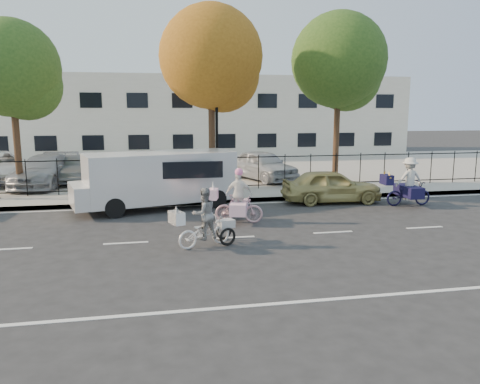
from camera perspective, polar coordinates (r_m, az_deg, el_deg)
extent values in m
plane|color=#333334|center=(13.40, -0.76, -5.58)|extent=(120.00, 120.00, 0.00)
cube|color=#A8A399|center=(18.24, -3.56, -1.14)|extent=(60.00, 0.10, 0.15)
cube|color=#A8A399|center=(19.27, -3.96, -0.54)|extent=(60.00, 2.20, 0.15)
cube|color=#A8A399|center=(28.02, -6.18, 2.75)|extent=(60.00, 15.60, 0.15)
cube|color=silver|center=(37.78, -7.55, 9.04)|extent=(34.00, 10.00, 6.00)
cylinder|color=black|center=(19.75, -2.83, 5.80)|extent=(0.12, 0.12, 4.00)
sphere|color=white|center=(19.71, -2.89, 12.05)|extent=(0.36, 0.36, 0.36)
cylinder|color=black|center=(19.67, -10.62, 2.40)|extent=(0.06, 0.06, 1.80)
cylinder|color=black|center=(19.69, -8.58, 2.47)|extent=(0.06, 0.06, 1.80)
cube|color=#59140F|center=(19.61, -9.65, 4.17)|extent=(0.85, 0.04, 0.60)
imported|color=white|center=(12.50, -4.37, -4.86)|extent=(1.60, 1.06, 0.80)
imported|color=white|center=(12.39, -4.40, -2.66)|extent=(0.82, 0.74, 1.39)
cube|color=white|center=(12.04, -7.73, -3.13)|extent=(0.43, 0.55, 0.32)
cone|color=white|center=(12.10, -7.79, -2.03)|extent=(0.12, 0.12, 0.16)
cone|color=white|center=(11.89, -7.73, -2.24)|extent=(0.12, 0.12, 0.16)
torus|color=black|center=(12.56, -1.52, -5.47)|extent=(0.49, 0.25, 0.50)
torus|color=black|center=(13.15, -1.97, -4.76)|extent=(0.49, 0.25, 0.50)
cube|color=white|center=(12.79, -1.76, -3.89)|extent=(0.53, 0.45, 0.22)
imported|color=#D9A5B0|center=(15.01, -0.13, -2.05)|extent=(1.60, 0.83, 0.93)
imported|color=white|center=(14.92, -0.13, -0.29)|extent=(0.92, 0.57, 1.46)
cube|color=#FFC2D9|center=(15.01, -3.30, -0.27)|extent=(0.40, 0.56, 0.33)
cone|color=silver|center=(14.96, -3.31, 0.85)|extent=(0.11, 0.11, 0.30)
cube|color=#FFC2D9|center=(15.00, -0.13, -1.88)|extent=(0.81, 1.30, 0.37)
sphere|color=pink|center=(14.81, -0.13, 2.43)|extent=(0.26, 0.26, 0.26)
imported|color=black|center=(18.83, 19.84, -0.18)|extent=(1.76, 0.63, 0.92)
imported|color=silver|center=(18.74, 19.94, 1.53)|extent=(1.05, 0.61, 1.61)
cube|color=#121036|center=(18.30, 17.45, 1.45)|extent=(0.31, 0.56, 0.37)
cone|color=gold|center=(18.43, 17.21, 2.17)|extent=(0.12, 0.24, 0.33)
cone|color=gold|center=(18.11, 17.76, 2.01)|extent=(0.12, 0.24, 0.33)
cube|color=#121036|center=(18.81, 19.86, 0.12)|extent=(0.58, 1.33, 0.41)
cube|color=silver|center=(17.38, -9.66, 1.86)|extent=(5.63, 3.26, 1.77)
cube|color=silver|center=(17.64, -19.06, -0.04)|extent=(0.97, 1.98, 0.79)
cylinder|color=black|center=(16.73, -15.91, -1.60)|extent=(0.73, 0.42, 0.69)
cylinder|color=black|center=(18.42, -15.46, -0.53)|extent=(0.73, 0.42, 0.69)
cylinder|color=black|center=(16.81, -3.14, -1.17)|extent=(0.73, 0.42, 0.69)
cylinder|color=black|center=(18.49, -3.87, -0.14)|extent=(0.73, 0.42, 0.69)
imported|color=tan|center=(18.61, 11.08, 0.72)|extent=(3.91, 1.73, 1.31)
imported|color=#979A9E|center=(23.11, -22.68, 2.43)|extent=(2.70, 5.10, 1.41)
imported|color=#4E5356|center=(23.78, -19.52, 2.67)|extent=(1.47, 3.95, 1.29)
imported|color=#B3B6BB|center=(23.15, 2.77, 3.28)|extent=(3.15, 4.65, 1.47)
cylinder|color=#442D1D|center=(21.53, -25.55, 5.58)|extent=(0.28, 0.28, 4.59)
sphere|color=#385B1E|center=(21.55, -26.16, 13.41)|extent=(3.94, 3.94, 3.94)
sphere|color=#385B1E|center=(21.59, -24.57, 11.77)|extent=(2.89, 2.89, 2.89)
cylinder|color=#442D1D|center=(20.20, -3.45, 6.95)|extent=(0.28, 0.28, 5.05)
sphere|color=#9F6219|center=(20.29, -3.55, 16.14)|extent=(4.33, 4.33, 4.33)
sphere|color=#9F6219|center=(20.49, -2.17, 14.07)|extent=(3.17, 3.17, 3.17)
cylinder|color=#442D1D|center=(22.65, 11.67, 7.17)|extent=(0.28, 0.28, 5.11)
sphere|color=#385B1E|center=(22.73, 11.97, 15.46)|extent=(4.38, 4.38, 4.38)
sphere|color=#385B1E|center=(23.05, 12.89, 13.53)|extent=(3.21, 3.21, 3.21)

